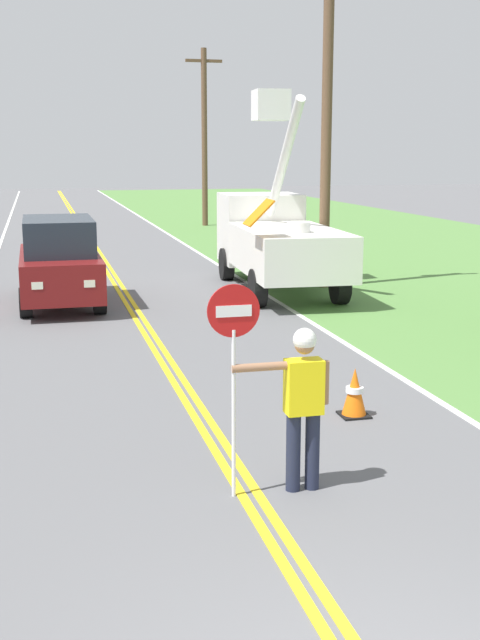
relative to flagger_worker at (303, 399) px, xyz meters
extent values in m
cube|color=#517F3D|center=(11.01, 16.10, -1.04)|extent=(16.00, 110.00, 0.01)
cube|color=yellow|center=(-0.68, 16.10, -1.04)|extent=(0.11, 110.00, 0.01)
cube|color=yellow|center=(-0.50, 16.10, -1.04)|extent=(0.11, 110.00, 0.01)
cube|color=silver|center=(3.01, 16.10, -1.04)|extent=(0.12, 110.00, 0.01)
cylinder|color=#1E2338|center=(0.12, 0.00, -0.61)|extent=(0.16, 0.16, 0.88)
cylinder|color=#1E2338|center=(-0.10, 0.00, -0.61)|extent=(0.16, 0.16, 0.88)
cube|color=yellow|center=(0.01, 0.00, 0.13)|extent=(0.40, 0.24, 0.60)
cylinder|color=#996B4C|center=(-0.49, 0.00, 0.38)|extent=(0.60, 0.09, 0.09)
cylinder|color=#996B4C|center=(0.25, 0.00, 0.16)|extent=(0.09, 0.09, 0.48)
sphere|color=#996B4C|center=(0.01, 0.00, 0.60)|extent=(0.22, 0.22, 0.22)
sphere|color=white|center=(0.01, 0.00, 0.65)|extent=(0.25, 0.25, 0.25)
cylinder|color=silver|center=(-0.77, 0.00, -0.12)|extent=(0.04, 0.04, 1.85)
cylinder|color=#B71414|center=(-0.77, 0.00, 1.00)|extent=(0.56, 0.03, 0.56)
cube|color=white|center=(-0.77, -0.02, 1.00)|extent=(0.38, 0.01, 0.12)
cube|color=white|center=(3.43, 11.50, 0.16)|extent=(2.54, 4.71, 1.10)
cube|color=white|center=(3.61, 14.94, 0.41)|extent=(2.31, 2.21, 2.00)
cube|color=#1E2833|center=(3.67, 15.97, 0.71)|extent=(1.98, 0.16, 0.90)
cylinder|color=silver|center=(3.38, 10.58, 0.83)|extent=(0.56, 0.56, 0.24)
cylinder|color=silver|center=(3.46, 12.11, 2.40)|extent=(0.41, 3.24, 3.04)
cube|color=white|center=(3.54, 13.64, 3.83)|extent=(0.95, 0.95, 0.80)
cube|color=orange|center=(2.16, 9.76, 1.26)|extent=(0.64, 0.83, 0.59)
cylinder|color=black|center=(2.57, 14.80, -0.59)|extent=(0.37, 0.94, 0.92)
cylinder|color=black|center=(4.63, 14.69, -0.59)|extent=(0.37, 0.94, 0.92)
cylinder|color=black|center=(2.35, 10.52, -0.59)|extent=(0.37, 0.94, 0.92)
cylinder|color=black|center=(4.41, 10.41, -0.59)|extent=(0.37, 0.94, 0.92)
cube|color=maroon|center=(-2.23, 11.97, -0.25)|extent=(1.86, 4.61, 0.92)
cube|color=#1E2833|center=(-2.23, 11.97, 0.63)|extent=(1.63, 2.86, 0.84)
cube|color=#EAEACC|center=(-1.66, 9.69, -0.20)|extent=(0.24, 0.06, 0.16)
cube|color=#EAEACC|center=(-2.77, 9.69, -0.20)|extent=(0.24, 0.06, 0.16)
cylinder|color=black|center=(-1.40, 10.55, -0.71)|extent=(0.28, 0.68, 0.68)
cylinder|color=black|center=(-3.04, 10.54, -0.71)|extent=(0.28, 0.68, 0.68)
cylinder|color=black|center=(-1.41, 13.40, -0.71)|extent=(0.28, 0.68, 0.68)
cylinder|color=black|center=(-3.05, 13.39, -0.71)|extent=(0.28, 0.68, 0.68)
cylinder|color=brown|center=(4.87, 12.90, 3.21)|extent=(0.28, 0.28, 8.52)
cylinder|color=brown|center=(5.50, 32.21, 3.23)|extent=(0.28, 0.28, 8.55)
cube|color=brown|center=(5.50, 32.21, 6.90)|extent=(1.80, 0.14, 0.14)
cone|color=orange|center=(1.52, 2.24, -0.70)|extent=(0.36, 0.36, 0.70)
cylinder|color=white|center=(1.52, 2.24, -0.66)|extent=(0.25, 0.25, 0.08)
cube|color=black|center=(1.52, 2.24, -1.03)|extent=(0.40, 0.40, 0.03)
camera|label=1|loc=(-2.69, -8.03, 2.63)|focal=45.70mm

